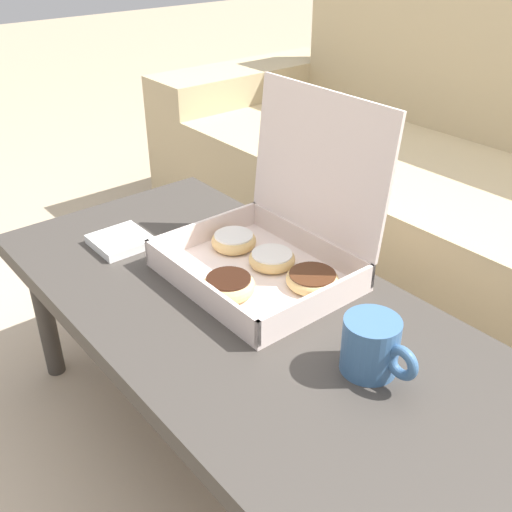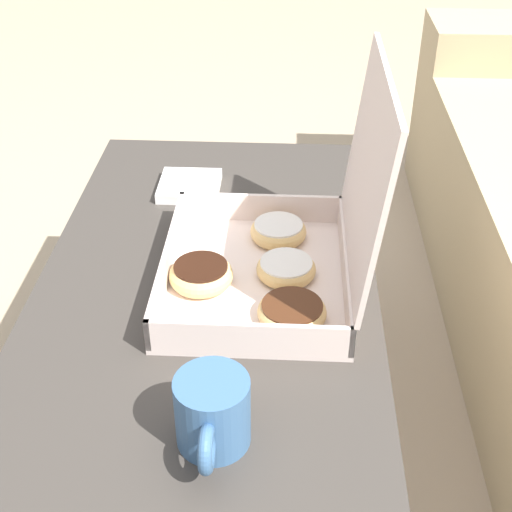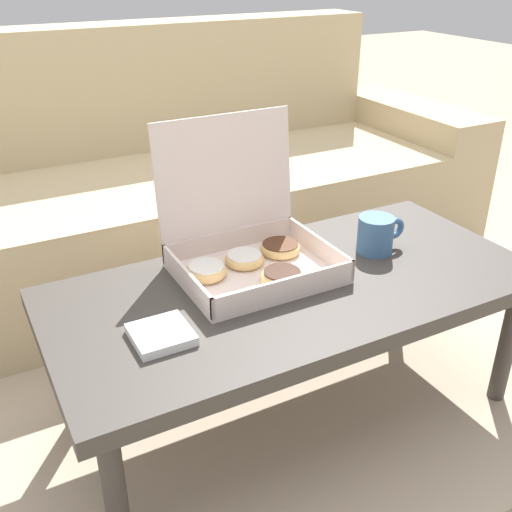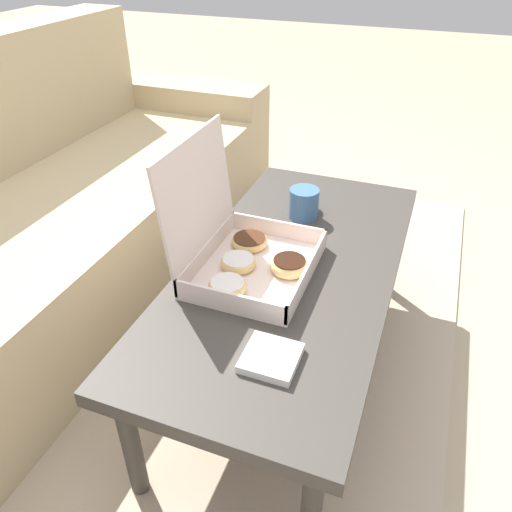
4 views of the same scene
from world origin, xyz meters
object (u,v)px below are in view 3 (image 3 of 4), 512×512
couch (159,194)px  pastry_box (249,245)px  coffee_table (296,297)px  coffee_mug (377,234)px

couch → pastry_box: (-0.06, -0.84, 0.17)m
couch → coffee_table: 0.96m
pastry_box → coffee_mug: size_ratio=2.66×
coffee_table → pastry_box: 0.17m
pastry_box → coffee_mug: pastry_box is taller
couch → pastry_box: couch is taller
coffee_table → coffee_mug: coffee_mug is taller
coffee_table → pastry_box: pastry_box is taller
coffee_table → pastry_box: size_ratio=3.18×
couch → coffee_mug: (0.27, -0.91, 0.16)m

